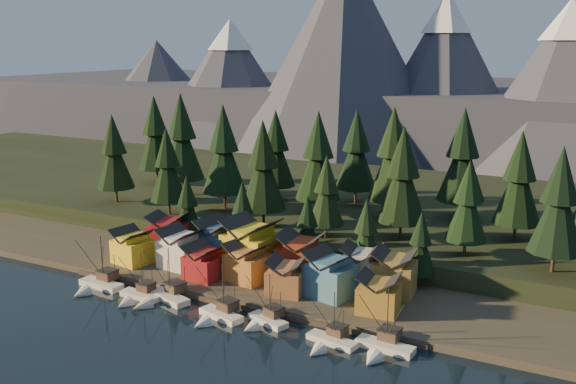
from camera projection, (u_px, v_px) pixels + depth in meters
The scene contains 46 objects.
ground at pixel (185, 337), 114.29m from camera, with size 500.00×500.00×0.00m, color black.
shore_strip at pixel (288, 265), 148.69m from camera, with size 400.00×50.00×1.50m, color #3E372D.
hillside at pixel (365, 207), 191.38m from camera, with size 420.00×100.00×6.00m, color black.
dock at pixel (234, 301), 128.44m from camera, with size 80.00×4.00×1.00m, color #493D34.
mountain_ridge at pixel (453, 98), 294.77m from camera, with size 560.00×190.00×90.00m.
boat_0 at pixel (96, 278), 135.73m from camera, with size 10.75×11.57×12.52m.
boat_1 at pixel (137, 290), 130.13m from camera, with size 9.50×10.27×10.72m.
boat_2 at pixel (162, 291), 129.27m from camera, with size 12.05×12.54×12.15m.
boat_3 at pixel (217, 308), 120.70m from camera, with size 10.00×10.56×11.79m.
boat_4 at pixel (264, 314), 118.52m from camera, with size 9.02×9.56×10.80m.
boat_5 at pixel (329, 335), 110.46m from camera, with size 9.83×10.42×10.40m.
boat_6 at pixel (383, 340), 107.98m from camera, with size 10.62×11.42×11.94m.
house_front_0 at pixel (133, 245), 147.10m from camera, with size 9.25×8.90×7.98m.
house_front_1 at pixel (181, 247), 144.26m from camera, with size 9.46×9.15×8.98m.
house_front_2 at pixel (205, 261), 137.68m from camera, with size 8.31×8.37×7.35m.
house_front_3 at pixel (248, 261), 136.05m from camera, with size 9.41×9.10×8.31m.
house_front_4 at pixel (286, 275), 129.27m from camera, with size 8.42×8.86×7.25m.
house_front_5 at pixel (330, 273), 127.58m from camera, with size 10.41×9.81×9.25m.
house_front_6 at pixel (379, 292), 120.18m from camera, with size 8.13×7.77×7.46m.
house_back_0 at pixel (168, 232), 155.39m from camera, with size 10.03×9.78×9.20m.
house_back_1 at pixel (220, 240), 147.31m from camera, with size 10.54×10.63×10.03m.
house_back_2 at pixel (251, 243), 142.29m from camera, with size 12.29×11.52×11.65m.
house_back_3 at pixel (301, 254), 138.50m from camera, with size 10.05×9.07×9.69m.
house_back_4 at pixel (362, 265), 133.17m from camera, with size 9.01×8.74×8.73m.
house_back_5 at pixel (394, 271), 128.77m from camera, with size 8.86×8.95×9.11m.
tree_hill_0 at pixel (114, 155), 182.44m from camera, with size 10.90×10.90×25.39m.
tree_hill_1 at pixel (182, 140), 190.21m from camera, with size 13.21×13.21×30.78m.
tree_hill_2 at pixel (167, 167), 169.35m from camera, with size 10.15×10.15×23.64m.
tree_hill_3 at pixel (224, 152), 174.56m from camera, with size 12.48×12.48×29.08m.
tree_hill_4 at pixel (276, 151), 184.26m from camera, with size 11.38×11.38×26.51m.
tree_hill_5 at pixel (263, 169), 158.13m from camera, with size 11.54×11.54×26.89m.
tree_hill_6 at pixel (318, 159), 167.35m from camera, with size 12.06×12.06×28.10m.
tree_hill_7 at pixel (326, 193), 149.21m from camera, with size 8.55×8.55×19.93m.
tree_hill_8 at pixel (393, 158), 165.18m from camera, with size 12.61×12.61×29.39m.
tree_hill_9 at pixel (403, 178), 147.23m from camera, with size 11.52×11.52×26.83m.
tree_hill_10 at pixel (462, 158), 164.96m from camera, with size 12.50×12.50×29.12m.
tree_hill_11 at pixel (467, 204), 136.46m from camera, with size 9.06×9.06×21.11m.
tree_hill_12 at pixel (519, 181), 146.09m from camera, with size 11.16×11.16×25.99m.
tree_hill_13 at pixel (559, 204), 126.08m from camera, with size 11.06×11.06×25.77m.
tree_hill_15 at pixel (356, 152), 180.36m from camera, with size 11.68×11.68×27.21m.
tree_hill_16 at pixel (155, 135), 207.19m from camera, with size 12.29×12.29×28.62m.
tree_shore_0 at pixel (188, 207), 158.80m from camera, with size 7.73×7.73×18.01m.
tree_shore_1 at pixel (243, 215), 151.65m from camera, with size 7.67×7.67×17.87m.
tree_shore_2 at pixel (307, 227), 144.20m from camera, with size 7.11×7.11×16.57m.
tree_shore_3 at pixel (366, 234), 137.83m from camera, with size 7.43×7.43×17.32m.
tree_shore_4 at pixel (420, 245), 132.63m from camera, with size 6.85×6.85×15.95m.
Camera 1 is at (64.88, -85.00, 51.34)m, focal length 40.00 mm.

